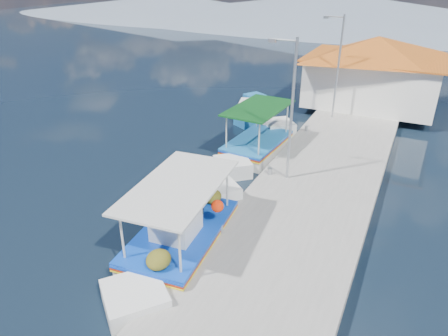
% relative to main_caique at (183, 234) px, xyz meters
% --- Properties ---
extents(ground, '(160.00, 160.00, 0.00)m').
position_rel_main_caique_xyz_m(ground, '(-2.70, 3.72, -0.54)').
color(ground, black).
rests_on(ground, ground).
extents(quay, '(5.00, 44.00, 0.50)m').
position_rel_main_caique_xyz_m(quay, '(3.20, 9.72, -0.29)').
color(quay, '#9C9892').
rests_on(quay, ground).
extents(bollards, '(0.20, 17.20, 0.30)m').
position_rel_main_caique_xyz_m(bollards, '(1.10, 8.97, 0.11)').
color(bollards, '#A5A8AD').
rests_on(bollards, quay).
extents(main_caique, '(3.00, 8.55, 2.83)m').
position_rel_main_caique_xyz_m(main_caique, '(0.00, 0.00, 0.00)').
color(main_caique, white).
rests_on(main_caique, ground).
extents(caique_green_canopy, '(2.62, 7.61, 2.85)m').
position_rel_main_caique_xyz_m(caique_green_canopy, '(-0.63, 8.64, -0.12)').
color(caique_green_canopy, white).
rests_on(caique_green_canopy, ground).
extents(caique_blue_hull, '(2.69, 5.61, 1.03)m').
position_rel_main_caique_xyz_m(caique_blue_hull, '(-3.33, 14.32, -0.27)').
color(caique_blue_hull, '#1C68AC').
rests_on(caique_blue_hull, ground).
extents(harbor_building, '(10.49, 10.49, 4.40)m').
position_rel_main_caique_xyz_m(harbor_building, '(3.50, 18.72, 2.23)').
color(harbor_building, white).
rests_on(harbor_building, quay).
extents(lamp_post_near, '(1.21, 0.14, 6.00)m').
position_rel_main_caique_xyz_m(lamp_post_near, '(1.81, 5.72, 3.31)').
color(lamp_post_near, '#A5A8AD').
rests_on(lamp_post_near, quay).
extents(lamp_post_far, '(1.21, 0.14, 6.00)m').
position_rel_main_caique_xyz_m(lamp_post_far, '(1.81, 14.72, 3.31)').
color(lamp_post_far, '#A5A8AD').
rests_on(lamp_post_far, quay).
extents(mountain_ridge, '(171.40, 96.00, 5.50)m').
position_rel_main_caique_xyz_m(mountain_ridge, '(3.84, 59.72, 1.50)').
color(mountain_ridge, slate).
rests_on(mountain_ridge, ground).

